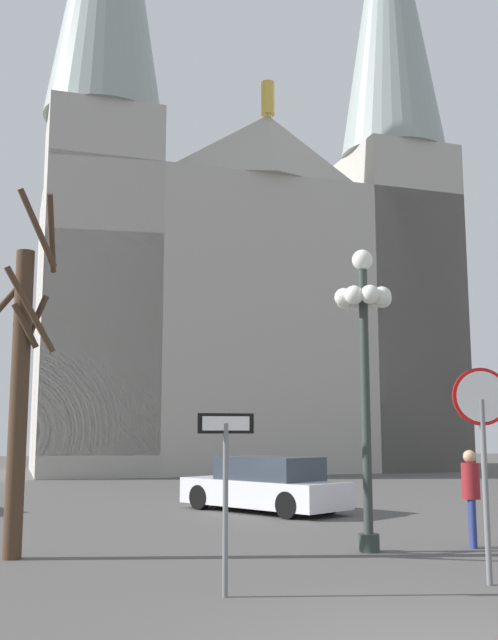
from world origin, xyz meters
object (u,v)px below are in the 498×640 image
Objects in this scene: stop_sign at (483,430)px; one_way_arrow_sign at (226,475)px; cathedral at (249,243)px; street_lamp at (364,336)px; pedestrian_walking at (471,488)px; parked_car_near_white at (265,486)px; bare_tree at (21,382)px.

one_way_arrow_sign is at bearing -178.56° from stop_sign.
street_lamp is (-2.66, -26.47, -8.59)m from cathedral.
cathedral is 28.69m from pedestrian_walking.
pedestrian_walking is (2.45, -6.50, 0.38)m from parked_car_near_white.
stop_sign is at bearing 1.44° from one_way_arrow_sign.
pedestrian_walking is at bearing 66.72° from stop_sign.
pedestrian_walking is (7.86, -0.24, -1.82)m from bare_tree.
parked_car_near_white is 2.76× the size of pedestrian_walking.
one_way_arrow_sign reaches higher than parked_car_near_white.
cathedral is 31.90m from one_way_arrow_sign.
bare_tree reaches higher than one_way_arrow_sign.
one_way_arrow_sign is 9.95m from parked_car_near_white.
cathedral is at bearing 71.88° from bare_tree.
street_lamp is at bearing -3.18° from bare_tree.
stop_sign is 3.43m from street_lamp.
cathedral is 27.95m from street_lamp.
cathedral is 31.20m from stop_sign.
parked_car_near_white is (-1.15, 9.52, -1.40)m from stop_sign.
cathedral is 6.24× the size of bare_tree.
street_lamp is (-0.66, 2.93, 1.66)m from stop_sign.
parked_car_near_white is at bearing 49.21° from bare_tree.
one_way_arrow_sign is (-5.59, -29.49, -10.82)m from cathedral.
pedestrian_walking is at bearing 32.43° from one_way_arrow_sign.
bare_tree reaches higher than pedestrian_walking.
cathedral is 22.18× the size of pedestrian_walking.
bare_tree is 8.07m from pedestrian_walking.
street_lamp is 7.28m from parked_car_near_white.
cathedral is at bearing 81.00° from parked_car_near_white.
one_way_arrow_sign is at bearing -48.50° from bare_tree.
street_lamp is at bearing -95.74° from cathedral.
bare_tree is 3.56× the size of pedestrian_walking.
stop_sign reaches higher than pedestrian_walking.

